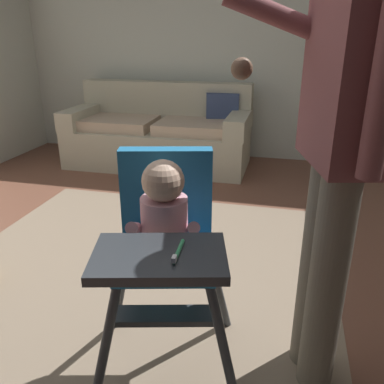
% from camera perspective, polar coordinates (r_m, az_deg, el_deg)
% --- Properties ---
extents(ground, '(6.23, 6.83, 0.10)m').
position_cam_1_polar(ground, '(2.53, -6.73, -12.06)').
color(ground, brown).
extents(wall_far, '(5.43, 0.06, 2.60)m').
position_cam_1_polar(wall_far, '(4.68, 4.40, 20.95)').
color(wall_far, silver).
rests_on(wall_far, ground).
extents(area_rug, '(2.32, 2.95, 0.01)m').
position_cam_1_polar(area_rug, '(2.26, -10.62, -15.27)').
color(area_rug, gray).
rests_on(area_rug, ground).
extents(couch, '(1.94, 0.86, 0.86)m').
position_cam_1_polar(couch, '(4.43, -4.50, 8.24)').
color(couch, beige).
rests_on(couch, ground).
extents(high_chair, '(0.73, 0.82, 0.96)m').
position_cam_1_polar(high_chair, '(1.50, -3.85, -5.68)').
color(high_chair, '#2F3439').
rests_on(high_chair, ground).
extents(adult_standing, '(0.59, 0.50, 1.72)m').
position_cam_1_polar(adult_standing, '(1.47, 20.08, 5.57)').
color(adult_standing, '#655E51').
rests_on(adult_standing, ground).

